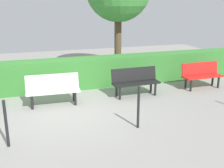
% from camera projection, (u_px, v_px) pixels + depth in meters
% --- Properties ---
extents(ground_plane, '(19.05, 19.05, 0.00)m').
position_uv_depth(ground_plane, '(65.00, 112.00, 7.45)').
color(ground_plane, gray).
extents(bench_red, '(1.40, 0.49, 0.86)m').
position_uv_depth(bench_red, '(202.00, 74.00, 9.36)').
color(bench_red, red).
rests_on(bench_red, ground_plane).
extents(bench_black, '(1.49, 0.50, 0.86)m').
position_uv_depth(bench_black, '(135.00, 80.00, 8.61)').
color(bench_black, black).
rests_on(bench_black, ground_plane).
extents(bench_white, '(1.50, 0.53, 0.86)m').
position_uv_depth(bench_white, '(53.00, 88.00, 7.83)').
color(bench_white, white).
rests_on(bench_white, ground_plane).
extents(hedge_row, '(15.05, 0.71, 1.01)m').
position_uv_depth(hedge_row, '(87.00, 73.00, 9.46)').
color(hedge_row, '#387F33').
rests_on(hedge_row, ground_plane).
extents(railing_post_mid, '(0.06, 0.06, 1.00)m').
position_uv_depth(railing_post_mid, '(138.00, 108.00, 6.38)').
color(railing_post_mid, black).
rests_on(railing_post_mid, ground_plane).
extents(railing_post_far, '(0.06, 0.06, 1.00)m').
position_uv_depth(railing_post_far, '(6.00, 124.00, 5.54)').
color(railing_post_far, black).
rests_on(railing_post_far, ground_plane).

